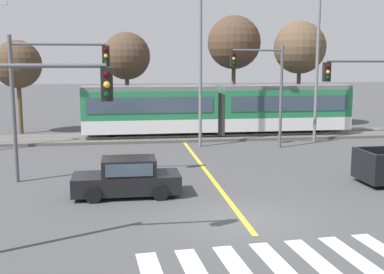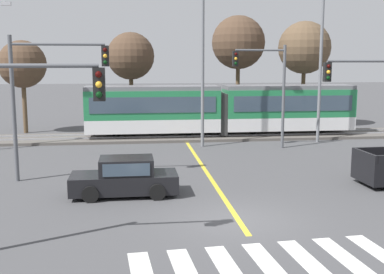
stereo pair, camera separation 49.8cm
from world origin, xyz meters
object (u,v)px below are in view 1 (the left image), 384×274
at_px(traffic_light_mid_right, 375,92).
at_px(bare_tree_east, 234,43).
at_px(bare_tree_west, 127,56).
at_px(traffic_light_near_left, 24,121).
at_px(street_lamp_centre, 204,57).
at_px(bare_tree_far_west, 18,65).
at_px(street_lamp_east, 320,59).
at_px(bare_tree_far_east, 300,48).
at_px(light_rail_tram, 218,108).
at_px(traffic_light_mid_left, 46,85).
at_px(sedan_crossing, 127,178).
at_px(traffic_light_far_right, 265,80).

bearing_deg(traffic_light_mid_right, bare_tree_east, 100.90).
xyz_separation_m(bare_tree_west, bare_tree_east, (8.48, 0.37, 1.08)).
bearing_deg(traffic_light_near_left, bare_tree_east, 65.20).
bearing_deg(street_lamp_centre, bare_tree_far_west, 149.57).
bearing_deg(street_lamp_east, bare_tree_far_west, 162.02).
bearing_deg(bare_tree_far_west, bare_tree_far_east, 1.81).
distance_m(light_rail_tram, traffic_light_mid_right, 12.48).
bearing_deg(street_lamp_east, bare_tree_west, 148.08).
height_order(traffic_light_mid_left, street_lamp_centre, street_lamp_centre).
bearing_deg(bare_tree_west, sedan_crossing, -90.78).
height_order(traffic_light_mid_right, bare_tree_far_west, bare_tree_far_west).
xyz_separation_m(street_lamp_east, bare_tree_west, (-12.31, 7.66, 0.24)).
distance_m(sedan_crossing, bare_tree_west, 19.56).
bearing_deg(bare_tree_east, bare_tree_far_east, -9.09).
bearing_deg(sedan_crossing, bare_tree_far_west, 113.01).
bearing_deg(traffic_light_mid_left, light_rail_tram, 48.52).
bearing_deg(street_lamp_east, traffic_light_near_left, -132.39).
bearing_deg(street_lamp_centre, bare_tree_east, 66.02).
bearing_deg(traffic_light_far_right, bare_tree_west, 130.60).
distance_m(traffic_light_near_left, street_lamp_centre, 17.75).
bearing_deg(bare_tree_far_west, traffic_light_mid_right, -37.41).
bearing_deg(street_lamp_centre, traffic_light_mid_right, -47.10).
bearing_deg(traffic_light_mid_left, sedan_crossing, -40.56).
xyz_separation_m(sedan_crossing, bare_tree_far_west, (-7.56, 17.79, 4.32)).
relative_size(traffic_light_far_right, bare_tree_west, 0.83).
height_order(sedan_crossing, bare_tree_east, bare_tree_east).
bearing_deg(traffic_light_near_left, bare_tree_far_east, 55.26).
xyz_separation_m(traffic_light_mid_right, bare_tree_west, (-11.64, 16.01, 1.82)).
height_order(light_rail_tram, traffic_light_mid_left, traffic_light_mid_left).
height_order(street_lamp_centre, street_lamp_east, street_lamp_centre).
bearing_deg(street_lamp_centre, sedan_crossing, -114.69).
xyz_separation_m(bare_tree_west, bare_tree_far_east, (13.64, -0.46, 0.67)).
height_order(traffic_light_mid_right, bare_tree_east, bare_tree_east).
bearing_deg(traffic_light_mid_left, traffic_light_mid_right, 0.10).
bearing_deg(sedan_crossing, street_lamp_centre, 65.31).
relative_size(sedan_crossing, traffic_light_near_left, 0.75).
distance_m(traffic_light_far_right, bare_tree_far_west, 18.00).
height_order(street_lamp_east, bare_tree_far_east, street_lamp_east).
bearing_deg(traffic_light_near_left, light_rail_tram, 64.84).
distance_m(traffic_light_mid_left, traffic_light_near_left, 8.40).
bearing_deg(traffic_light_near_left, bare_tree_west, 83.09).
xyz_separation_m(traffic_light_near_left, bare_tree_east, (11.44, 24.75, 2.99)).
height_order(light_rail_tram, bare_tree_far_east, bare_tree_far_east).
relative_size(light_rail_tram, bare_tree_far_east, 2.21).
bearing_deg(bare_tree_far_west, light_rail_tram, -15.15).
relative_size(bare_tree_far_west, bare_tree_east, 0.77).
relative_size(traffic_light_mid_right, traffic_light_near_left, 1.01).
distance_m(sedan_crossing, traffic_light_far_right, 13.09).
bearing_deg(traffic_light_mid_right, light_rail_tram, 116.19).
xyz_separation_m(traffic_light_mid_right, street_lamp_centre, (-7.06, 7.60, 1.70)).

